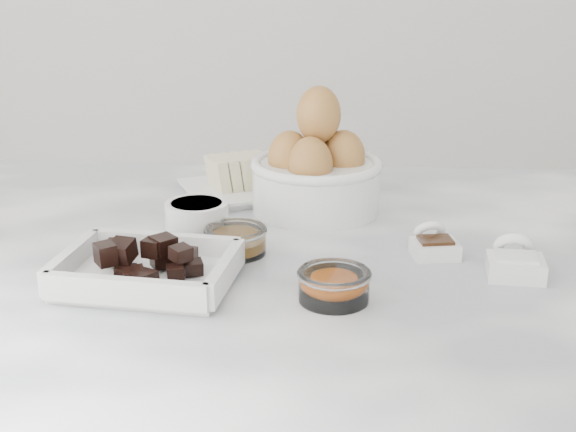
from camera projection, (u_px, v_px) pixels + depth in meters
The scene contains 9 objects.
marble_slab at pixel (269, 273), 0.93m from camera, with size 1.20×0.80×0.04m, color white.
chocolate_dish at pixel (147, 266), 0.85m from camera, with size 0.20×0.16×0.05m.
butter_plate at pixel (236, 181), 1.14m from camera, with size 0.19×0.19×0.06m.
sugar_ramekin at pixel (197, 219), 0.98m from camera, with size 0.08×0.08×0.05m.
egg_bowl at pixel (316, 171), 1.07m from camera, with size 0.18×0.18×0.17m.
honey_bowl at pixel (236, 240), 0.93m from camera, with size 0.07×0.07×0.03m.
zest_bowl at pixel (334, 284), 0.81m from camera, with size 0.08×0.08×0.03m.
vanilla_spoon at pixel (433, 244), 0.93m from camera, with size 0.06×0.07×0.04m.
salt_spoon at pixel (515, 262), 0.87m from camera, with size 0.06×0.08×0.05m.
Camera 1 is at (0.08, -0.86, 1.29)m, focal length 50.00 mm.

